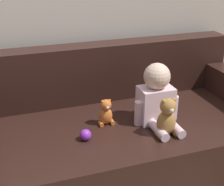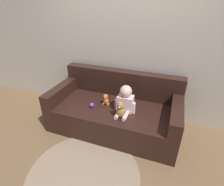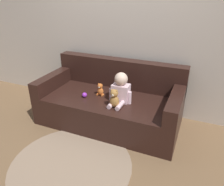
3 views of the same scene
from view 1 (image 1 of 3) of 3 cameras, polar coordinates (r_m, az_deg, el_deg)
ground_plane at (r=2.38m, az=2.04°, el=-13.85°), size 12.00×12.00×0.00m
couch at (r=2.26m, az=1.62°, el=-7.05°), size 1.99×0.97×0.86m
person_baby at (r=2.07m, az=8.19°, el=-0.82°), size 0.31×0.36×0.41m
teddy_bear_brown at (r=1.95m, az=10.01°, el=-4.52°), size 0.15×0.12×0.25m
plush_toy_side at (r=2.06m, az=-1.12°, el=-3.63°), size 0.11×0.08×0.18m
toy_ball at (r=1.92m, az=-4.86°, el=-7.64°), size 0.07×0.07×0.07m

